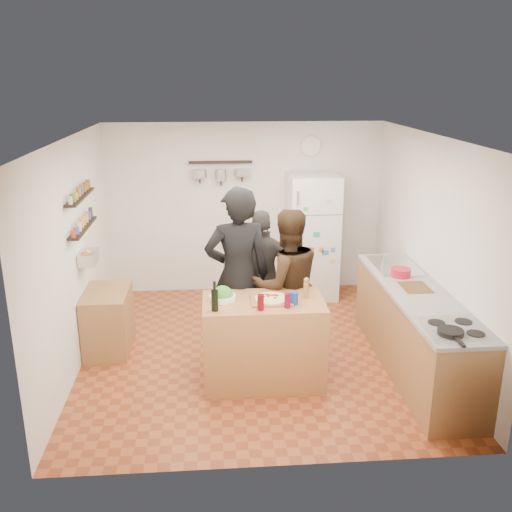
{
  "coord_description": "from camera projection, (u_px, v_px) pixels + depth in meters",
  "views": [
    {
      "loc": [
        -0.5,
        -6.09,
        3.12
      ],
      "look_at": [
        0.0,
        0.1,
        1.15
      ],
      "focal_mm": 40.0,
      "sensor_mm": 36.0,
      "label": 1
    }
  ],
  "objects": [
    {
      "name": "spice_shelf_lower",
      "position": [
        83.0,
        228.0,
        6.35
      ],
      "size": [
        0.12,
        1.0,
        0.02
      ],
      "primitive_type": "cube",
      "color": "black",
      "rests_on": "left_wall"
    },
    {
      "name": "pizza",
      "position": [
        271.0,
        299.0,
        5.84
      ],
      "size": [
        0.34,
        0.34,
        0.02
      ],
      "primitive_type": "cylinder",
      "color": "#D4BF8C",
      "rests_on": "pizza_board"
    },
    {
      "name": "fridge",
      "position": [
        312.0,
        236.0,
        8.23
      ],
      "size": [
        0.7,
        0.68,
        1.8
      ],
      "primitive_type": "cube",
      "color": "white",
      "rests_on": "floor"
    },
    {
      "name": "red_bowl",
      "position": [
        401.0,
        272.0,
        6.52
      ],
      "size": [
        0.23,
        0.23,
        0.09
      ],
      "primitive_type": "cylinder",
      "color": "#B1142C",
      "rests_on": "counter_run"
    },
    {
      "name": "wine_bottle",
      "position": [
        215.0,
        301.0,
        5.58
      ],
      "size": [
        0.07,
        0.07,
        0.21
      ],
      "primitive_type": "cylinder",
      "color": "black",
      "rests_on": "prep_island"
    },
    {
      "name": "spice_shelf_upper",
      "position": [
        80.0,
        197.0,
        6.25
      ],
      "size": [
        0.12,
        1.0,
        0.02
      ],
      "primitive_type": "cube",
      "color": "black",
      "rests_on": "left_wall"
    },
    {
      "name": "wine_glass_far",
      "position": [
        287.0,
        300.0,
        5.66
      ],
      "size": [
        0.06,
        0.06,
        0.15
      ],
      "primitive_type": "cylinder",
      "color": "#5D0821",
      "rests_on": "prep_island"
    },
    {
      "name": "salad_bowl",
      "position": [
        222.0,
        298.0,
        5.87
      ],
      "size": [
        0.27,
        0.27,
        0.05
      ],
      "primitive_type": "cylinder",
      "color": "white",
      "rests_on": "prep_island"
    },
    {
      "name": "person_left",
      "position": [
        238.0,
        276.0,
        6.3
      ],
      "size": [
        0.79,
        0.56,
        2.01
      ],
      "primitive_type": "imported",
      "rotation": [
        0.0,
        0.0,
        3.26
      ],
      "color": "black",
      "rests_on": "floor"
    },
    {
      "name": "wine_glass_near",
      "position": [
        261.0,
        302.0,
        5.6
      ],
      "size": [
        0.07,
        0.07,
        0.16
      ],
      "primitive_type": "cylinder",
      "color": "#54070C",
      "rests_on": "prep_island"
    },
    {
      "name": "pot_rack",
      "position": [
        221.0,
        162.0,
        8.05
      ],
      "size": [
        0.9,
        0.04,
        0.04
      ],
      "primitive_type": "cube",
      "color": "black",
      "rests_on": "back_wall"
    },
    {
      "name": "person_back",
      "position": [
        262.0,
        276.0,
        6.85
      ],
      "size": [
        0.97,
        0.44,
        1.63
      ],
      "primitive_type": "imported",
      "rotation": [
        0.0,
        0.0,
        3.1
      ],
      "color": "#2D2B28",
      "rests_on": "floor"
    },
    {
      "name": "skillet",
      "position": [
        450.0,
        332.0,
        5.07
      ],
      "size": [
        0.23,
        0.23,
        0.04
      ],
      "primitive_type": "cylinder",
      "color": "black",
      "rests_on": "stove_top"
    },
    {
      "name": "salt_canister",
      "position": [
        294.0,
        298.0,
        5.75
      ],
      "size": [
        0.08,
        0.08,
        0.13
      ],
      "primitive_type": "cylinder",
      "color": "navy",
      "rests_on": "prep_island"
    },
    {
      "name": "pepper_mill",
      "position": [
        306.0,
        290.0,
        5.91
      ],
      "size": [
        0.05,
        0.05,
        0.17
      ],
      "primitive_type": "cylinder",
      "color": "olive",
      "rests_on": "prep_island"
    },
    {
      "name": "prep_island",
      "position": [
        263.0,
        341.0,
        6.0
      ],
      "size": [
        1.25,
        0.72,
        0.91
      ],
      "primitive_type": "cube",
      "color": "#A66D3C",
      "rests_on": "floor"
    },
    {
      "name": "cutting_board",
      "position": [
        416.0,
        288.0,
        6.2
      ],
      "size": [
        0.3,
        0.4,
        0.02
      ],
      "primitive_type": "cube",
      "color": "olive",
      "rests_on": "counter_run"
    },
    {
      "name": "room_shell",
      "position": [
        254.0,
        241.0,
        6.76
      ],
      "size": [
        4.2,
        4.2,
        4.2
      ],
      "color": "brown",
      "rests_on": "ground"
    },
    {
      "name": "person_center",
      "position": [
        286.0,
        285.0,
        6.39
      ],
      "size": [
        0.97,
        0.82,
        1.75
      ],
      "primitive_type": "imported",
      "rotation": [
        0.0,
        0.0,
        3.34
      ],
      "color": "black",
      "rests_on": "floor"
    },
    {
      "name": "side_table",
      "position": [
        108.0,
        321.0,
        6.71
      ],
      "size": [
        0.5,
        0.8,
        0.73
      ],
      "primitive_type": "cube",
      "color": "#9C7341",
      "rests_on": "floor"
    },
    {
      "name": "counter_run",
      "position": [
        415.0,
        331.0,
        6.24
      ],
      "size": [
        0.63,
        2.63,
        0.9
      ],
      "primitive_type": "cube",
      "color": "#9E7042",
      "rests_on": "floor"
    },
    {
      "name": "wall_clock",
      "position": [
        311.0,
        146.0,
        8.16
      ],
      "size": [
        0.3,
        0.03,
        0.3
      ],
      "primitive_type": "cylinder",
      "rotation": [
        1.57,
        0.0,
        0.0
      ],
      "color": "silver",
      "rests_on": "back_wall"
    },
    {
      "name": "pizza_board",
      "position": [
        271.0,
        300.0,
        5.84
      ],
      "size": [
        0.42,
        0.34,
        0.02
      ],
      "primitive_type": "cube",
      "color": "brown",
      "rests_on": "prep_island"
    },
    {
      "name": "sink",
      "position": [
        394.0,
        266.0,
        6.9
      ],
      "size": [
        0.5,
        0.8,
        0.03
      ],
      "primitive_type": "cube",
      "color": "silver",
      "rests_on": "counter_run"
    },
    {
      "name": "produce_basket",
      "position": [
        89.0,
        257.0,
        6.46
      ],
      "size": [
        0.18,
        0.35,
        0.14
      ],
      "primitive_type": "cube",
      "color": "silver",
      "rests_on": "left_wall"
    },
    {
      "name": "stove_top",
      "position": [
        456.0,
        329.0,
        5.19
      ],
      "size": [
        0.6,
        0.62,
        0.02
      ],
      "primitive_type": "cube",
      "color": "white",
      "rests_on": "counter_run"
    }
  ]
}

